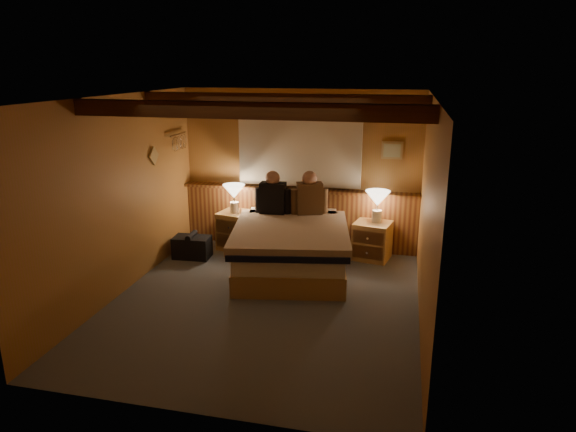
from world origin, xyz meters
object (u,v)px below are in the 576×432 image
(nightstand_left, at_px, (238,230))
(lamp_right, at_px, (378,200))
(lamp_left, at_px, (234,193))
(bed, at_px, (291,247))
(nightstand_right, at_px, (372,241))
(duffel_bag, at_px, (192,247))
(person_right, at_px, (309,196))
(person_left, at_px, (273,196))

(nightstand_left, bearing_deg, lamp_right, 13.57)
(lamp_left, height_order, lamp_right, lamp_left)
(bed, relative_size, lamp_left, 4.95)
(nightstand_right, height_order, duffel_bag, nightstand_right)
(nightstand_right, relative_size, duffel_bag, 1.07)
(lamp_left, height_order, duffel_bag, lamp_left)
(bed, height_order, lamp_right, lamp_right)
(lamp_right, xyz_separation_m, person_right, (-0.96, -0.15, 0.04))
(bed, relative_size, lamp_right, 4.66)
(nightstand_right, distance_m, person_right, 1.12)
(nightstand_right, relative_size, person_left, 0.90)
(person_left, bearing_deg, duffel_bag, -164.83)
(person_left, xyz_separation_m, duffel_bag, (-1.14, -0.36, -0.75))
(bed, xyz_separation_m, nightstand_right, (1.05, 0.73, -0.07))
(bed, bearing_deg, person_left, 115.75)
(lamp_left, xyz_separation_m, person_right, (1.16, -0.06, 0.03))
(nightstand_right, height_order, person_right, person_right)
(lamp_right, distance_m, person_left, 1.50)
(bed, height_order, person_right, person_right)
(nightstand_right, bearing_deg, person_left, -160.61)
(lamp_right, xyz_separation_m, duffel_bag, (-2.62, -0.59, -0.71))
(nightstand_left, relative_size, lamp_right, 1.33)
(nightstand_left, bearing_deg, person_left, -3.96)
(lamp_left, relative_size, person_right, 0.66)
(bed, bearing_deg, duffel_bag, 163.15)
(nightstand_left, xyz_separation_m, lamp_right, (2.09, 0.06, 0.58))
(nightstand_right, bearing_deg, person_right, -161.56)
(bed, relative_size, duffel_bag, 3.94)
(nightstand_left, bearing_deg, nightstand_right, 12.32)
(lamp_right, bearing_deg, person_left, -171.10)
(bed, xyz_separation_m, lamp_left, (-1.03, 0.68, 0.54))
(person_right, bearing_deg, duffel_bag, 177.00)
(nightstand_right, xyz_separation_m, lamp_right, (0.05, 0.05, 0.60))
(lamp_left, height_order, person_left, person_left)
(duffel_bag, bearing_deg, person_left, 14.13)
(nightstand_right, bearing_deg, lamp_left, -166.79)
(lamp_right, bearing_deg, duffel_bag, -167.35)
(bed, xyz_separation_m, duffel_bag, (-1.53, 0.18, -0.18))
(nightstand_right, xyz_separation_m, person_left, (-1.44, -0.19, 0.64))
(bed, height_order, duffel_bag, bed)
(lamp_left, relative_size, lamp_right, 0.94)
(bed, distance_m, person_left, 0.88)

